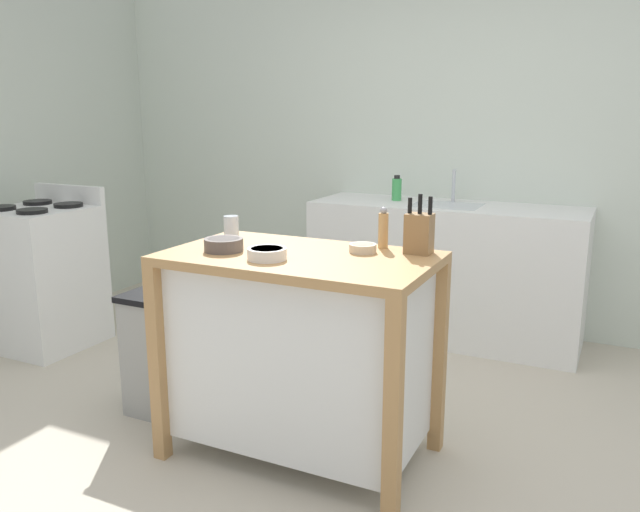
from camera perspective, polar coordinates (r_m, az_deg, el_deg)
name	(u,v)px	position (r m, az deg, el deg)	size (l,w,h in m)	color
ground_plane	(329,457)	(2.99, 0.79, -17.54)	(6.67, 6.67, 0.00)	#BCB29E
wall_back	(459,142)	(4.60, 12.35, 9.93)	(5.67, 0.10, 2.60)	silver
wall_left	(9,142)	(5.01, -26.11, 9.15)	(0.10, 2.73, 2.60)	beige
kitchen_island	(300,345)	(2.81, -1.80, -7.97)	(1.14, 0.67, 0.92)	#AD7F4C
knife_block	(419,232)	(2.72, 8.86, 2.09)	(0.11, 0.09, 0.25)	olive
bowl_ceramic_small	(224,244)	(2.77, -8.62, 1.04)	(0.17, 0.17, 0.06)	#564C47
bowl_stoneware_deep	(267,253)	(2.60, -4.77, 0.24)	(0.16, 0.16, 0.05)	silver
bowl_ceramic_wide	(363,248)	(2.73, 3.85, 0.74)	(0.12, 0.12, 0.04)	beige
drinking_cup	(231,227)	(3.03, -7.95, 2.55)	(0.07, 0.07, 0.11)	silver
pepper_grinder	(383,229)	(2.81, 5.69, 2.45)	(0.04, 0.04, 0.18)	tan
trash_bin	(163,354)	(3.35, -13.87, -8.49)	(0.36, 0.28, 0.63)	gray
sink_counter	(444,271)	(4.38, 11.08, -1.33)	(1.79, 0.60, 0.91)	silver
sink_faucet	(454,186)	(4.41, 11.87, 6.18)	(0.02, 0.02, 0.22)	#B7BCC1
bottle_hand_soap	(397,189)	(4.43, 6.88, 5.99)	(0.07, 0.07, 0.17)	green
stove	(42,276)	(4.52, -23.60, -1.67)	(0.60, 0.60, 1.03)	silver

